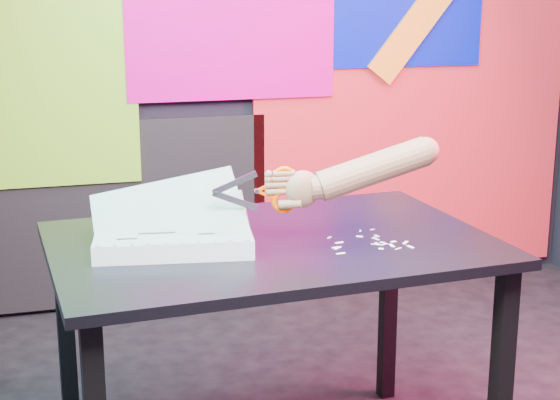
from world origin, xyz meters
name	(u,v)px	position (x,y,z in m)	size (l,w,h in m)	color
room	(425,22)	(0.00, 0.00, 1.35)	(3.01, 3.01, 2.71)	black
backdrop	(298,95)	(0.06, 1.46, 0.96)	(2.88, 0.05, 2.08)	red
work_table	(271,268)	(-0.48, -0.07, 0.66)	(1.28, 0.90, 0.75)	black
printout_stack	(174,236)	(-0.76, -0.05, 0.78)	(0.47, 0.37, 0.22)	white
scissors	(278,190)	(-0.47, -0.10, 0.90)	(0.24, 0.03, 0.14)	silver
hand_forearm	(361,172)	(-0.24, -0.13, 0.95)	(0.48, 0.12, 0.19)	#A27152
paper_clippings	(373,243)	(-0.22, -0.18, 0.75)	(0.24, 0.21, 0.00)	white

